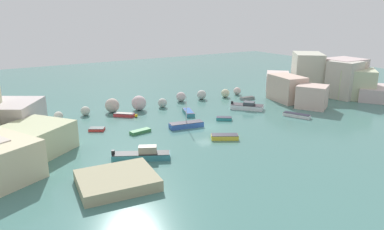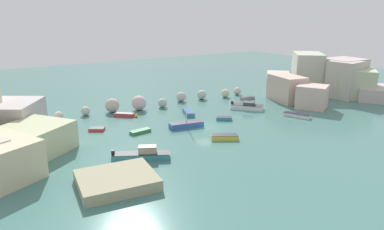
{
  "view_description": "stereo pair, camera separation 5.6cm",
  "coord_description": "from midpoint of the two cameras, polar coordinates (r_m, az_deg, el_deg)",
  "views": [
    {
      "loc": [
        -29.2,
        -43.77,
        17.28
      ],
      "look_at": [
        0.0,
        3.83,
        1.0
      ],
      "focal_mm": 33.43,
      "sensor_mm": 36.0,
      "label": 1
    },
    {
      "loc": [
        -29.16,
        -43.8,
        17.28
      ],
      "look_at": [
        0.0,
        3.83,
        1.0
      ],
      "focal_mm": 33.43,
      "sensor_mm": 36.0,
      "label": 2
    }
  ],
  "objects": [
    {
      "name": "moored_boat_2",
      "position": [
        55.13,
        -0.95,
        -1.55
      ],
      "size": [
        5.46,
        2.54,
        5.02
      ],
      "rotation": [
        0.0,
        0.0,
        2.96
      ],
      "color": "#345DB2",
      "rests_on": "cove_water"
    },
    {
      "name": "moored_boat_11",
      "position": [
        61.9,
        -10.8,
        0.06
      ],
      "size": [
        3.35,
        3.15,
        0.62
      ],
      "rotation": [
        0.0,
        0.0,
        2.42
      ],
      "color": "#C53439",
      "rests_on": "cove_water"
    },
    {
      "name": "moored_boat_9",
      "position": [
        58.04,
        -20.72,
        -1.89
      ],
      "size": [
        1.58,
        4.41,
        0.51
      ],
      "rotation": [
        0.0,
        0.0,
        1.53
      ],
      "color": "teal",
      "rests_on": "cove_water"
    },
    {
      "name": "moored_boat_6",
      "position": [
        73.5,
        8.78,
        2.67
      ],
      "size": [
        3.02,
        1.33,
        0.52
      ],
      "rotation": [
        0.0,
        0.0,
        3.07
      ],
      "color": "gray",
      "rests_on": "cove_water"
    },
    {
      "name": "moored_boat_5",
      "position": [
        53.23,
        -8.27,
        -2.6
      ],
      "size": [
        3.26,
        1.57,
        0.47
      ],
      "rotation": [
        0.0,
        0.0,
        3.3
      ],
      "color": "#3D824B",
      "rests_on": "cove_water"
    },
    {
      "name": "channel_buoy",
      "position": [
        61.17,
        -8.92,
        -0.09
      ],
      "size": [
        0.56,
        0.56,
        0.56
      ],
      "primitive_type": "sphere",
      "color": "gold",
      "rests_on": "cove_water"
    },
    {
      "name": "moored_boat_10",
      "position": [
        62.1,
        -0.61,
        0.44
      ],
      "size": [
        2.69,
        4.48,
        0.69
      ],
      "rotation": [
        0.0,
        0.0,
        1.24
      ],
      "color": "teal",
      "rests_on": "cove_water"
    },
    {
      "name": "moored_boat_3",
      "position": [
        66.04,
        8.77,
        1.38
      ],
      "size": [
        5.47,
        5.82,
        1.44
      ],
      "rotation": [
        0.0,
        0.0,
        5.43
      ],
      "color": "white",
      "rests_on": "cove_water"
    },
    {
      "name": "cliff_headland_right",
      "position": [
        81.17,
        21.07,
        5.21
      ],
      "size": [
        24.7,
        27.64,
        8.52
      ],
      "color": "beige",
      "rests_on": "ground"
    },
    {
      "name": "moored_boat_0",
      "position": [
        55.6,
        -14.96,
        -2.19
      ],
      "size": [
        2.63,
        2.34,
        0.44
      ],
      "rotation": [
        0.0,
        0.0,
        2.59
      ],
      "color": "red",
      "rests_on": "cove_water"
    },
    {
      "name": "moored_boat_1",
      "position": [
        59.14,
        5.1,
        -0.55
      ],
      "size": [
        2.78,
        2.51,
        0.49
      ],
      "rotation": [
        0.0,
        0.0,
        2.5
      ],
      "color": "teal",
      "rests_on": "cove_water"
    },
    {
      "name": "moored_boat_8",
      "position": [
        43.87,
        -7.97,
        -6.31
      ],
      "size": [
        6.92,
        4.65,
        1.68
      ],
      "rotation": [
        0.0,
        0.0,
        5.8
      ],
      "color": "teal",
      "rests_on": "cove_water"
    },
    {
      "name": "rock_breakwater",
      "position": [
        65.57,
        -9.29,
        1.75
      ],
      "size": [
        43.34,
        3.97,
        2.65
      ],
      "color": "beige",
      "rests_on": "ground"
    },
    {
      "name": "stone_dock",
      "position": [
        38.06,
        -11.92,
        -10.15
      ],
      "size": [
        8.32,
        7.28,
        1.16
      ],
      "primitive_type": "cube",
      "rotation": [
        0.0,
        0.0,
        -0.1
      ],
      "color": "tan",
      "rests_on": "ground"
    },
    {
      "name": "moored_boat_7",
      "position": [
        63.09,
        16.33,
        -0.03
      ],
      "size": [
        2.91,
        4.59,
        0.61
      ],
      "rotation": [
        0.0,
        0.0,
        5.13
      ],
      "color": "white",
      "rests_on": "cove_water"
    },
    {
      "name": "cove_water",
      "position": [
        55.38,
        2.04,
        -1.94
      ],
      "size": [
        160.0,
        160.0,
        0.0
      ],
      "primitive_type": "plane",
      "color": "#457871",
      "rests_on": "ground"
    },
    {
      "name": "moored_boat_4",
      "position": [
        50.37,
        5.2,
        -3.48
      ],
      "size": [
        3.99,
        3.18,
        0.67
      ],
      "rotation": [
        0.0,
        0.0,
        2.61
      ],
      "color": "yellow",
      "rests_on": "cove_water"
    }
  ]
}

